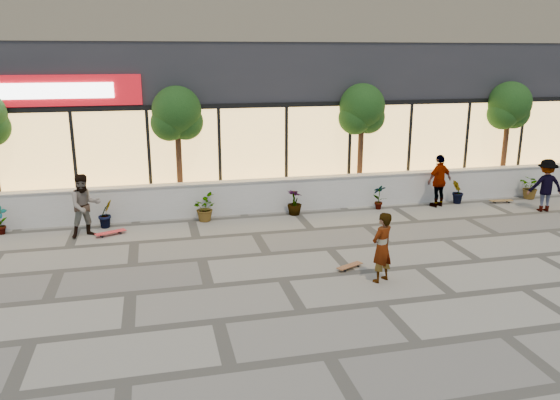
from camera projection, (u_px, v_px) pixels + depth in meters
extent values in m
plane|color=gray|center=(381.00, 304.00, 10.92)|extent=(80.00, 80.00, 0.00)
cube|color=silver|center=(293.00, 195.00, 17.37)|extent=(22.00, 0.35, 1.00)
cube|color=#B2AFA8|center=(293.00, 179.00, 17.23)|extent=(22.00, 0.42, 0.04)
cube|color=#26272C|center=(259.00, 69.00, 21.57)|extent=(24.00, 9.00, 8.50)
cube|color=#F4BC61|center=(286.00, 152.00, 17.98)|extent=(23.04, 0.05, 3.00)
cube|color=black|center=(286.00, 105.00, 17.55)|extent=(23.04, 0.08, 0.15)
cube|color=#BA0D16|center=(53.00, 91.00, 15.85)|extent=(5.00, 0.10, 0.90)
cube|color=white|center=(53.00, 91.00, 15.78)|extent=(3.40, 0.06, 0.45)
cube|color=brown|center=(286.00, 15.00, 16.86)|extent=(21.60, 0.05, 1.60)
imported|color=#153811|center=(0.00, 220.00, 15.00)|extent=(0.43, 0.29, 0.81)
imported|color=#153811|center=(106.00, 214.00, 15.62)|extent=(0.57, 0.57, 0.81)
imported|color=#153811|center=(204.00, 208.00, 16.24)|extent=(0.68, 0.77, 0.81)
imported|color=#153811|center=(295.00, 202.00, 16.85)|extent=(0.64, 0.64, 0.81)
imported|color=#153811|center=(379.00, 197.00, 17.47)|extent=(0.46, 0.35, 0.81)
imported|color=#153811|center=(458.00, 192.00, 18.09)|extent=(0.55, 0.57, 0.81)
imported|color=#153811|center=(531.00, 187.00, 18.70)|extent=(0.77, 0.84, 0.81)
cylinder|color=#492B1A|center=(179.00, 161.00, 16.97)|extent=(0.18, 0.18, 3.24)
sphere|color=#153811|center=(177.00, 111.00, 16.56)|extent=(1.50, 1.50, 1.50)
sphere|color=#153811|center=(169.00, 123.00, 16.56)|extent=(1.10, 1.10, 1.10)
sphere|color=#153811|center=(185.00, 122.00, 16.76)|extent=(1.10, 1.10, 1.10)
cylinder|color=#492B1A|center=(360.00, 153.00, 18.29)|extent=(0.18, 0.18, 3.24)
sphere|color=#153811|center=(362.00, 106.00, 17.89)|extent=(1.50, 1.50, 1.50)
sphere|color=#153811|center=(355.00, 118.00, 17.88)|extent=(1.10, 1.10, 1.10)
sphere|color=#153811|center=(368.00, 117.00, 18.08)|extent=(1.10, 1.10, 1.10)
cylinder|color=#492B1A|center=(505.00, 147.00, 19.50)|extent=(0.18, 0.18, 3.24)
sphere|color=#153811|center=(510.00, 103.00, 19.10)|extent=(1.50, 1.50, 1.50)
sphere|color=#153811|center=(503.00, 114.00, 19.09)|extent=(1.10, 1.10, 1.10)
sphere|color=#153811|center=(514.00, 113.00, 19.29)|extent=(1.10, 1.10, 1.10)
imported|color=silver|center=(382.00, 247.00, 11.81)|extent=(0.68, 0.60, 1.57)
imported|color=tan|center=(85.00, 206.00, 14.72)|extent=(1.02, 0.92, 1.74)
imported|color=silver|center=(439.00, 181.00, 17.65)|extent=(1.09, 0.72, 1.72)
imported|color=maroon|center=(546.00, 185.00, 17.17)|extent=(1.18, 0.83, 1.67)
cube|color=brown|center=(350.00, 266.00, 12.67)|extent=(0.72, 0.48, 0.02)
cylinder|color=black|center=(354.00, 265.00, 12.86)|extent=(0.06, 0.05, 0.05)
cylinder|color=black|center=(358.00, 266.00, 12.76)|extent=(0.06, 0.05, 0.05)
cylinder|color=black|center=(341.00, 269.00, 12.59)|extent=(0.06, 0.05, 0.05)
cylinder|color=black|center=(345.00, 271.00, 12.50)|extent=(0.06, 0.05, 0.05)
cube|color=red|center=(110.00, 232.00, 15.00)|extent=(0.85, 0.53, 0.02)
cylinder|color=black|center=(119.00, 232.00, 15.22)|extent=(0.07, 0.05, 0.06)
cylinder|color=black|center=(121.00, 233.00, 15.10)|extent=(0.07, 0.05, 0.06)
cylinder|color=black|center=(101.00, 235.00, 14.92)|extent=(0.07, 0.05, 0.06)
cylinder|color=black|center=(102.00, 237.00, 14.80)|extent=(0.07, 0.05, 0.06)
cube|color=brown|center=(501.00, 200.00, 18.26)|extent=(0.79, 0.30, 0.02)
cylinder|color=black|center=(507.00, 201.00, 18.37)|extent=(0.06, 0.04, 0.06)
cylinder|color=black|center=(509.00, 202.00, 18.24)|extent=(0.06, 0.04, 0.06)
cylinder|color=black|center=(493.00, 202.00, 18.32)|extent=(0.06, 0.04, 0.06)
cylinder|color=black|center=(495.00, 203.00, 18.19)|extent=(0.06, 0.04, 0.06)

